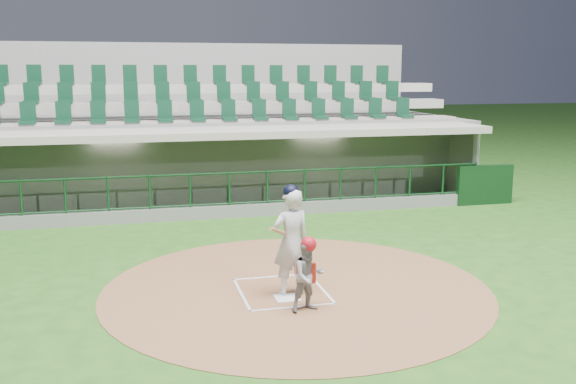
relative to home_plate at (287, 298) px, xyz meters
name	(u,v)px	position (x,y,z in m)	size (l,w,h in m)	color
ground	(278,287)	(0.00, 0.70, -0.02)	(120.00, 120.00, 0.00)	#224F16
dirt_circle	(296,288)	(0.30, 0.50, -0.02)	(7.20, 7.20, 0.01)	brown
home_plate	(287,298)	(0.00, 0.00, 0.00)	(0.43, 0.43, 0.02)	silver
batter_box_chalk	(282,291)	(0.00, 0.40, 0.00)	(1.55, 1.80, 0.01)	silver
dugout_structure	(223,173)	(0.08, 8.55, 0.93)	(16.40, 3.70, 3.00)	gray
seating_deck	(207,146)	(0.00, 11.61, 1.40)	(17.00, 6.72, 5.15)	slate
batter	(291,240)	(0.12, 0.22, 0.99)	(0.94, 0.95, 2.02)	silver
catcher	(308,275)	(0.21, -0.63, 0.62)	(0.67, 0.57, 1.28)	gray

